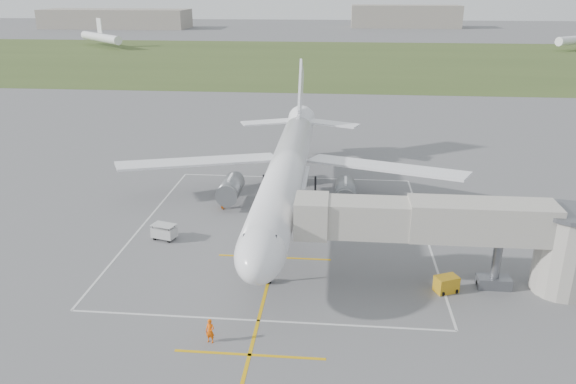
# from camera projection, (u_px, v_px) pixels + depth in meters

# --- Properties ---
(ground) EXTENTS (700.00, 700.00, 0.00)m
(ground) POSITION_uv_depth(u_px,v_px,m) (286.00, 214.00, 59.01)
(ground) COLOR #5A5A5D
(ground) RESTS_ON ground
(grass_strip) EXTENTS (700.00, 120.00, 0.02)m
(grass_strip) POSITION_uv_depth(u_px,v_px,m) (325.00, 60.00, 180.38)
(grass_strip) COLOR #3D5023
(grass_strip) RESTS_ON ground
(apron_markings) EXTENTS (28.20, 60.00, 0.01)m
(apron_markings) POSITION_uv_depth(u_px,v_px,m) (280.00, 237.00, 53.57)
(apron_markings) COLOR gold
(apron_markings) RESTS_ON ground
(airliner) EXTENTS (38.93, 46.75, 13.52)m
(airliner) POSITION_uv_depth(u_px,v_px,m) (286.00, 172.00, 58.18)
(airliner) COLOR white
(airliner) RESTS_ON ground
(jet_bridge) EXTENTS (23.40, 5.00, 7.20)m
(jet_bridge) POSITION_uv_depth(u_px,v_px,m) (470.00, 232.00, 43.37)
(jet_bridge) COLOR #ABA59A
(jet_bridge) RESTS_ON ground
(gpu_unit) EXTENTS (2.06, 1.77, 1.31)m
(gpu_unit) POSITION_uv_depth(u_px,v_px,m) (446.00, 284.00, 43.95)
(gpu_unit) COLOR #BA8917
(gpu_unit) RESTS_ON ground
(baggage_cart) EXTENTS (2.46, 1.87, 1.52)m
(baggage_cart) POSITION_uv_depth(u_px,v_px,m) (164.00, 232.00, 52.96)
(baggage_cart) COLOR silver
(baggage_cart) RESTS_ON ground
(ramp_worker_nose) EXTENTS (0.70, 0.52, 1.74)m
(ramp_worker_nose) POSITION_uv_depth(u_px,v_px,m) (210.00, 331.00, 37.62)
(ramp_worker_nose) COLOR #F45A07
(ramp_worker_nose) RESTS_ON ground
(ramp_worker_wing) EXTENTS (1.06, 1.10, 1.78)m
(ramp_worker_wing) POSITION_uv_depth(u_px,v_px,m) (223.00, 201.00, 60.31)
(ramp_worker_wing) COLOR orange
(ramp_worker_wing) RESTS_ON ground
(distant_hangars) EXTENTS (345.00, 49.00, 12.00)m
(distant_hangars) POSITION_uv_depth(u_px,v_px,m) (304.00, 19.00, 306.23)
(distant_hangars) COLOR gray
(distant_hangars) RESTS_ON ground
(distant_aircraft) EXTENTS (209.05, 33.39, 8.85)m
(distant_aircraft) POSITION_uv_depth(u_px,v_px,m) (338.00, 38.00, 212.76)
(distant_aircraft) COLOR white
(distant_aircraft) RESTS_ON ground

